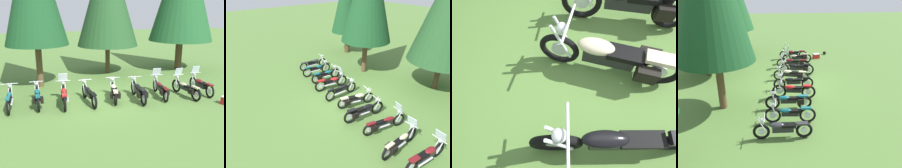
{
  "view_description": "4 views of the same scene",
  "coord_description": "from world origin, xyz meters",
  "views": [
    {
      "loc": [
        -3.79,
        -11.61,
        4.42
      ],
      "look_at": [
        0.43,
        -0.29,
        0.92
      ],
      "focal_mm": 42.24,
      "sensor_mm": 36.0,
      "label": 1
    },
    {
      "loc": [
        7.93,
        -6.89,
        6.65
      ],
      "look_at": [
        -1.2,
        0.16,
        0.57
      ],
      "focal_mm": 33.59,
      "sensor_mm": 36.0,
      "label": 2
    },
    {
      "loc": [
        -1.06,
        0.69,
        3.0
      ],
      "look_at": [
        0.11,
        0.7,
        0.55
      ],
      "focal_mm": 31.53,
      "sensor_mm": 36.0,
      "label": 3
    },
    {
      "loc": [
        -13.02,
        1.34,
        5.6
      ],
      "look_at": [
        -1.5,
        0.26,
        0.7
      ],
      "focal_mm": 37.35,
      "sensor_mm": 36.0,
      "label": 4
    }
  ],
  "objects": [
    {
      "name": "motorcycle_8",
      "position": [
        4.3,
        -0.83,
        0.46
      ],
      "size": [
        0.66,
        2.32,
        1.36
      ],
      "rotation": [
        0.0,
        0.0,
        1.61
      ],
      "color": "black",
      "rests_on": "ground_plane"
    },
    {
      "name": "ground_plane",
      "position": [
        0.0,
        0.0,
        0.0
      ],
      "size": [
        80.0,
        80.0,
        0.0
      ],
      "primitive_type": "plane",
      "color": "#547A38"
    },
    {
      "name": "motorcycle_9",
      "position": [
        5.39,
        -0.61,
        0.48
      ],
      "size": [
        0.65,
        2.27,
        1.36
      ],
      "rotation": [
        0.0,
        0.0,
        1.47
      ],
      "color": "black",
      "rests_on": "ground_plane"
    },
    {
      "name": "motorcycle_1",
      "position": [
        -4.22,
        0.53,
        0.45
      ],
      "size": [
        0.77,
        2.27,
        1.02
      ],
      "rotation": [
        0.0,
        0.0,
        1.5
      ],
      "color": "black",
      "rests_on": "ground_plane"
    },
    {
      "name": "motorcycle_2",
      "position": [
        -2.99,
        0.44,
        0.45
      ],
      "size": [
        0.65,
        2.28,
        1.02
      ],
      "rotation": [
        0.0,
        0.0,
        1.52
      ],
      "color": "black",
      "rests_on": "ground_plane"
    },
    {
      "name": "motorcycle_7",
      "position": [
        3.05,
        -0.39,
        0.46
      ],
      "size": [
        0.86,
        2.34,
        1.35
      ],
      "rotation": [
        0.0,
        0.0,
        1.36
      ],
      "color": "black",
      "rests_on": "ground_plane"
    },
    {
      "name": "motorcycle_0",
      "position": [
        -5.33,
        0.92,
        0.45
      ],
      "size": [
        0.7,
        2.36,
        0.99
      ],
      "rotation": [
        0.0,
        0.0,
        1.54
      ],
      "color": "black",
      "rests_on": "ground_plane"
    },
    {
      "name": "motorcycle_3",
      "position": [
        -1.81,
        0.12,
        0.49
      ],
      "size": [
        0.7,
        2.32,
        1.39
      ],
      "rotation": [
        0.0,
        0.0,
        1.42
      ],
      "color": "black",
      "rests_on": "ground_plane"
    },
    {
      "name": "dropped_helmet",
      "position": [
        6.51,
        -3.52,
        0.14
      ],
      "size": [
        0.28,
        0.28,
        0.28
      ],
      "primitive_type": "sphere",
      "color": "black",
      "rests_on": "ground_plane"
    },
    {
      "name": "picnic_cooler",
      "position": [
        5.4,
        -2.56,
        0.2
      ],
      "size": [
        0.48,
        0.59,
        0.39
      ],
      "color": "red",
      "rests_on": "ground_plane"
    },
    {
      "name": "motorcycle_4",
      "position": [
        -0.64,
        -0.0,
        0.45
      ],
      "size": [
        0.66,
        2.34,
        1.0
      ],
      "rotation": [
        0.0,
        0.0,
        1.58
      ],
      "color": "black",
      "rests_on": "ground_plane"
    },
    {
      "name": "motorcycle_6",
      "position": [
        1.77,
        -0.48,
        0.47
      ],
      "size": [
        0.84,
        2.41,
        1.03
      ],
      "rotation": [
        0.0,
        0.0,
        1.42
      ],
      "color": "black",
      "rests_on": "ground_plane"
    },
    {
      "name": "motorcycle_5",
      "position": [
        0.64,
        -0.03,
        0.45
      ],
      "size": [
        0.96,
        2.21,
        0.99
      ],
      "rotation": [
        0.0,
        0.0,
        1.31
      ],
      "color": "black",
      "rests_on": "ground_plane"
    }
  ]
}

